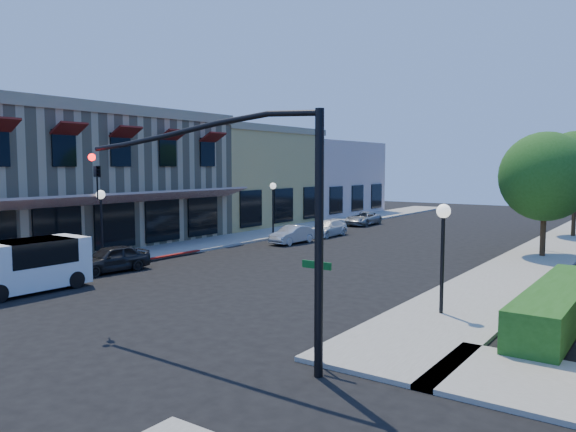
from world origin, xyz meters
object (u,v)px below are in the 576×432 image
Objects in this scene: signal_mast_arm at (244,193)px; lamppost_right_far at (546,203)px; street_name_sign at (316,294)px; lamppost_right_near at (443,231)px; street_tree_b at (576,169)px; lamppost_left_near at (101,207)px; parked_car_a at (111,259)px; parked_car_d at (363,218)px; street_tree_a at (545,177)px; white_van at (25,263)px; parked_car_c at (327,228)px; parked_car_b at (292,235)px; lamppost_left_far at (273,195)px.

signal_mast_arm reaches higher than lamppost_right_far.
street_name_sign is 5.98m from lamppost_right_near.
lamppost_right_far is (-0.30, -8.00, -1.81)m from street_tree_b.
lamppost_left_near is (-14.36, 6.50, -1.35)m from signal_mast_arm.
parked_car_a is 0.92× the size of parked_car_d.
street_tree_b is at bearing 90.00° from street_tree_a.
parked_car_d is at bearing 97.10° from parked_car_a.
street_tree_b reaches higher than street_name_sign.
parked_car_c is at bearing 88.31° from white_van.
parked_car_d is (-15.00, 8.94, -3.66)m from street_tree_a.
street_tree_a is 1.68× the size of parked_car_d.
lamppost_right_far reaches higher than parked_car_b.
street_tree_b is 2.81× the size of street_name_sign.
parked_car_c is at bearing -147.41° from street_tree_b.
street_name_sign reaches higher than parked_car_c.
parked_car_d is (-12.06, 29.45, -3.55)m from signal_mast_arm.
street_name_sign is at bearing -50.01° from parked_car_b.
white_van is 1.15× the size of parked_car_d.
lamppost_left_near is 1.01× the size of parked_car_a.
street_name_sign is 0.70× the size of lamppost_left_far.
street_tree_b is 1.91× the size of parked_car_c.
lamppost_left_near is 17.00m from lamppost_right_near.
parked_car_b is (-13.60, -3.00, -3.65)m from street_tree_a.
lamppost_left_far is 17.12m from lamppost_right_far.
signal_mast_arm is 2.24× the size of lamppost_left_near.
street_tree_a is 1.46× the size of white_van.
parked_car_a is 16.56m from parked_car_c.
street_tree_b is 29.96m from street_name_sign.
signal_mast_arm is at bearing -54.88° from parked_car_b.
lamppost_left_far is 0.97× the size of parked_car_c.
parked_car_b is at bearing -167.56° from street_tree_a.
signal_mast_arm is 2.42× the size of parked_car_b.
lamppost_right_near is (-0.30, -24.00, -1.81)m from street_tree_b.
lamppost_left_far reaches higher than street_name_sign.
lamppost_right_far is (1.00, 21.80, 1.04)m from street_name_sign.
parked_car_a is 12.34m from parked_car_b.
lamppost_right_near is at bearing -91.23° from street_tree_a.
street_tree_b reaches higher than lamppost_right_near.
signal_mast_arm is at bearing -55.00° from lamppost_left_far.
street_tree_a reaches higher than lamppost_left_near.
parked_car_b is (-10.66, 17.50, -3.54)m from signal_mast_arm.
street_name_sign is 0.68× the size of parked_car_c.
white_van is 1.34× the size of parked_car_b.
parked_car_d is (-13.70, 28.74, -1.16)m from street_name_sign.
parked_car_a is at bearing -94.52° from parked_car_c.
lamppost_left_far is at bearing 90.00° from lamppost_left_near.
street_tree_a is 20.71m from signal_mast_arm.
parked_car_c is at bearing 131.27° from lamppost_right_near.
parked_car_b is 4.25m from parked_car_c.
lamppost_right_far reaches higher than parked_car_d.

